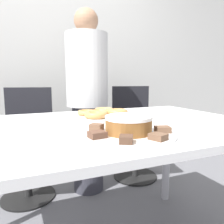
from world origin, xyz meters
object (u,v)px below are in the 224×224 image
person_standing (87,99)px  office_chair_left (27,145)px  frosted_cake (129,124)px  napkin (161,115)px  plate_cake (128,134)px  plate_donuts (101,116)px  office_chair_right (134,133)px

person_standing → office_chair_left: 0.63m
frosted_cake → napkin: size_ratio=1.24×
person_standing → plate_cake: 1.10m
office_chair_left → plate_donuts: 0.91m
office_chair_right → plate_cake: (-0.69, -1.20, 0.33)m
office_chair_right → plate_donuts: 1.04m
plate_donuts → office_chair_right: bearing=50.0°
frosted_cake → plate_donuts: bearing=83.4°
person_standing → frosted_cake: bearing=-98.5°
office_chair_left → napkin: 1.17m
plate_cake → napkin: plate_cake is taller
office_chair_right → frosted_cake: size_ratio=5.12×
person_standing → plate_donuts: person_standing is taller
plate_cake → plate_donuts: 0.44m
person_standing → napkin: (0.24, -0.73, -0.05)m
office_chair_left → plate_donuts: size_ratio=2.46×
office_chair_left → plate_donuts: office_chair_left is taller
person_standing → plate_cake: size_ratio=4.37×
frosted_cake → person_standing: bearing=81.5°
person_standing → napkin: bearing=-71.8°
office_chair_right → napkin: 0.95m
office_chair_left → frosted_cake: (0.34, -1.20, 0.37)m
plate_cake → napkin: 0.53m
office_chair_left → napkin: office_chair_left is taller
office_chair_left → office_chair_right: size_ratio=1.00×
person_standing → office_chair_right: bearing=12.2°
plate_donuts → frosted_cake: bearing=-96.6°
office_chair_left → plate_cake: size_ratio=2.57×
plate_donuts → frosted_cake: frosted_cake is taller
office_chair_left → plate_cake: 1.29m
plate_donuts → napkin: (0.35, -0.09, -0.00)m
frosted_cake → office_chair_right: bearing=60.2°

